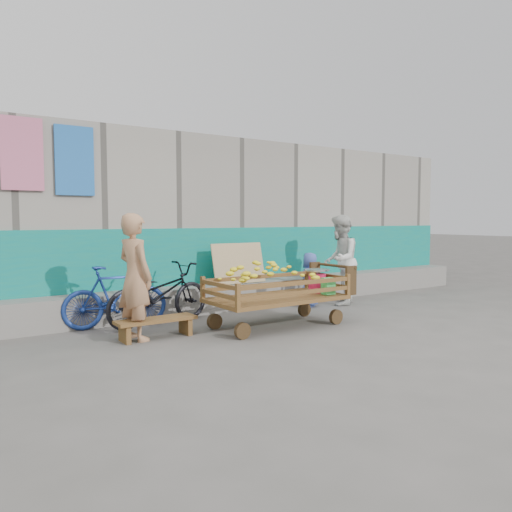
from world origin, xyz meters
TOP-DOWN VIEW (x-y plane):
  - ground at (0.00, 0.00)m, footprint 80.00×80.00m
  - building_wall at (-0.00, 4.05)m, footprint 12.00×3.50m
  - banana_cart at (-0.02, 0.74)m, footprint 2.17×0.99m
  - bench at (-1.71, 1.07)m, footprint 1.06×0.32m
  - vendor_man at (-1.95, 1.15)m, footprint 0.51×0.66m
  - woman at (2.09, 1.60)m, footprint 1.00×0.98m
  - child at (1.48, 1.73)m, footprint 0.56×0.51m
  - bicycle_dark at (-1.33, 1.85)m, footprint 1.81×0.92m
  - bicycle_blue at (-1.92, 2.00)m, footprint 1.52×0.59m

SIDE VIEW (x-z plane):
  - ground at x=0.00m, z-range 0.00..0.00m
  - bench at x=-1.71m, z-range 0.06..0.33m
  - bicycle_blue at x=-1.92m, z-range 0.00..0.89m
  - bicycle_dark at x=-1.33m, z-range 0.00..0.91m
  - child at x=1.48m, z-range 0.00..0.96m
  - banana_cart at x=-0.02m, z-range 0.16..1.09m
  - woman at x=2.09m, z-range 0.00..1.63m
  - vendor_man at x=-1.95m, z-range 0.00..1.63m
  - building_wall at x=0.00m, z-range -0.03..2.97m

